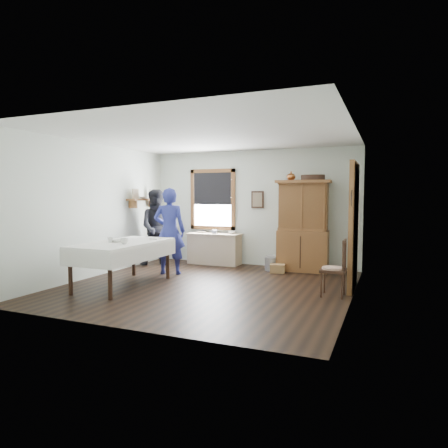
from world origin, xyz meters
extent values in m
cube|color=black|center=(0.00, 0.00, 0.01)|extent=(5.00, 5.00, 0.01)
cube|color=beige|center=(0.00, 0.00, 2.70)|extent=(5.00, 5.00, 0.01)
cube|color=silver|center=(0.00, 2.50, 1.35)|extent=(5.00, 0.01, 2.70)
cube|color=silver|center=(0.00, -2.50, 1.35)|extent=(5.00, 0.01, 2.70)
cube|color=silver|center=(-2.50, 0.00, 1.35)|extent=(0.01, 5.00, 2.70)
cube|color=silver|center=(2.50, 0.00, 1.35)|extent=(0.01, 5.00, 2.70)
cube|color=white|center=(-1.00, 2.48, 1.55)|extent=(1.00, 0.02, 1.30)
cube|color=brown|center=(-1.00, 2.46, 2.25)|extent=(1.18, 0.06, 0.09)
cube|color=brown|center=(-1.00, 2.46, 0.85)|extent=(1.18, 0.06, 0.09)
cube|color=brown|center=(-1.54, 2.46, 1.55)|extent=(0.09, 0.06, 1.48)
cube|color=brown|center=(-0.46, 2.46, 1.55)|extent=(0.09, 0.06, 1.48)
cube|color=black|center=(-1.00, 2.44, 1.81)|extent=(0.98, 0.03, 0.78)
cube|color=#483D34|center=(2.47, 0.85, 1.05)|extent=(0.03, 0.90, 2.10)
cube|color=brown|center=(2.44, 0.34, 1.05)|extent=(0.08, 0.12, 2.10)
cube|color=brown|center=(2.44, 1.36, 1.05)|extent=(0.08, 0.12, 2.10)
cube|color=brown|center=(2.44, 0.85, 2.16)|extent=(0.08, 1.14, 0.12)
cube|color=brown|center=(-2.37, 1.50, 1.55)|extent=(0.24, 1.00, 0.04)
cube|color=brown|center=(-2.37, 1.10, 1.45)|extent=(0.22, 0.03, 0.18)
cube|color=brown|center=(-2.37, 1.90, 1.45)|extent=(0.22, 0.03, 0.18)
cube|color=tan|center=(-2.37, 1.20, 1.68)|extent=(0.03, 0.22, 0.24)
cylinder|color=white|center=(-2.37, 1.85, 1.68)|extent=(0.12, 0.12, 0.22)
cube|color=black|center=(0.15, 2.46, 1.55)|extent=(0.30, 0.04, 0.40)
torus|color=black|center=(2.45, 0.30, 1.72)|extent=(0.01, 0.27, 0.27)
cube|color=tan|center=(-0.85, 2.22, 0.37)|extent=(1.30, 0.50, 0.74)
cube|color=brown|center=(1.29, 2.16, 0.99)|extent=(1.19, 0.62, 1.97)
cube|color=white|center=(-1.42, -0.56, 0.40)|extent=(1.06, 2.01, 0.81)
cube|color=black|center=(2.19, 0.15, 0.47)|extent=(0.43, 0.43, 0.94)
cube|color=#999BA1|center=(0.64, 1.93, 0.14)|extent=(0.32, 0.32, 0.29)
cube|color=#A97C4C|center=(0.84, 1.74, 0.09)|extent=(0.36, 0.29, 0.18)
imported|color=navy|center=(-1.22, 0.75, 0.83)|extent=(0.71, 0.58, 1.67)
imported|color=black|center=(-1.96, 1.50, 0.83)|extent=(1.01, 0.95, 1.65)
imported|color=white|center=(-1.20, -0.81, 0.86)|extent=(0.17, 0.17, 0.10)
imported|color=white|center=(-1.57, -0.72, 0.85)|extent=(0.13, 0.13, 0.10)
imported|color=white|center=(-1.52, -0.62, 0.83)|extent=(0.27, 0.27, 0.06)
imported|color=#7D6C53|center=(-1.32, 2.28, 0.75)|extent=(0.23, 0.27, 0.02)
imported|color=white|center=(-0.44, 2.34, 0.77)|extent=(0.21, 0.21, 0.06)
imported|color=white|center=(-2.37, 1.55, 1.60)|extent=(0.22, 0.22, 0.05)
camera|label=1|loc=(3.02, -6.47, 1.64)|focal=32.00mm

